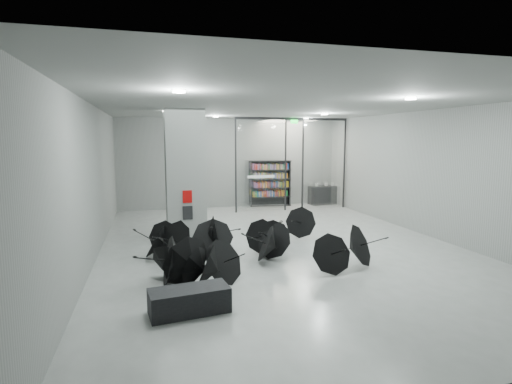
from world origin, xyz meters
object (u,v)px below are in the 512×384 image
object	(u,v)px
bookshelf	(270,183)
shop_counter	(324,195)
bench	(189,300)
umbrella_cluster	(231,253)
column	(185,174)

from	to	relation	value
bookshelf	shop_counter	world-z (taller)	bookshelf
bench	umbrella_cluster	distance (m)	2.79
column	umbrella_cluster	size ratio (longest dim) A/B	0.67
umbrella_cluster	shop_counter	bearing A→B (deg)	52.17
column	shop_counter	bearing A→B (deg)	33.26
bench	shop_counter	world-z (taller)	shop_counter
column	umbrella_cluster	bearing A→B (deg)	-76.74
bench	bookshelf	bearing A→B (deg)	58.47
shop_counter	column	bearing A→B (deg)	-153.90
bench	shop_counter	xyz separation A→B (m)	(7.40, 10.39, 0.21)
column	bench	bearing A→B (deg)	-94.64
shop_counter	umbrella_cluster	xyz separation A→B (m)	(-6.14, -7.91, -0.13)
bench	shop_counter	distance (m)	12.76
bench	bookshelf	world-z (taller)	bookshelf
column	bench	world-z (taller)	column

